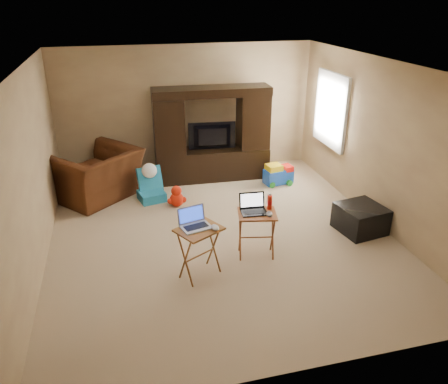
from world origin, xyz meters
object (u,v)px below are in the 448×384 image
object	(u,v)px
tray_table_right	(256,235)
laptop_right	(254,205)
ottoman	(361,219)
television	(213,137)
tray_table_left	(200,252)
plush_toy	(177,196)
mouse_left	(215,227)
mouse_right	(269,214)
water_bottle	(270,202)
push_toy	(278,174)
child_rocker	(151,185)
recliner	(97,175)
entertainment_center	(212,134)
laptop_left	(196,219)

from	to	relation	value
tray_table_right	laptop_right	size ratio (longest dim) A/B	1.91
ottoman	tray_table_right	distance (m)	1.80
television	tray_table_left	distance (m)	3.28
television	plush_toy	xyz separation A→B (m)	(-0.87, -1.04, -0.67)
tray_table_left	mouse_left	bearing A→B (deg)	-49.19
tray_table_left	mouse_right	xyz separation A→B (m)	(0.98, 0.15, 0.35)
plush_toy	water_bottle	bearing A→B (deg)	-59.02
mouse_left	ottoman	bearing A→B (deg)	14.17
push_toy	laptop_right	xyz separation A→B (m)	(-1.23, -2.27, 0.58)
television	child_rocker	xyz separation A→B (m)	(-1.27, -0.69, -0.57)
plush_toy	mouse_right	world-z (taller)	mouse_right
recliner	water_bottle	bearing A→B (deg)	92.91
tray_table_left	tray_table_right	world-z (taller)	tray_table_left
child_rocker	tray_table_right	size ratio (longest dim) A/B	0.86
tray_table_left	ottoman	bearing A→B (deg)	-17.24
recliner	tray_table_left	distance (m)	3.06
laptop_right	mouse_left	xyz separation A→B (m)	(-0.62, -0.36, -0.07)
entertainment_center	television	size ratio (longest dim) A/B	2.41
laptop_left	laptop_right	xyz separation A→B (m)	(0.84, 0.26, -0.02)
recliner	ottoman	distance (m)	4.50
child_rocker	tray_table_left	size ratio (longest dim) A/B	0.83
child_rocker	tray_table_left	distance (m)	2.45
ottoman	tray_table_left	xyz separation A→B (m)	(-2.62, -0.54, 0.14)
laptop_left	push_toy	bearing A→B (deg)	36.28
television	tray_table_right	bearing A→B (deg)	94.71
tray_table_left	laptop_left	world-z (taller)	laptop_left
television	child_rocker	bearing A→B (deg)	34.08
plush_toy	recliner	bearing A→B (deg)	152.09
recliner	mouse_left	xyz separation A→B (m)	(1.48, -2.84, 0.28)
television	water_bottle	xyz separation A→B (m)	(0.17, -2.77, -0.09)
recliner	push_toy	world-z (taller)	recliner
laptop_left	laptop_right	distance (m)	0.88
tray_table_left	water_bottle	size ratio (longest dim) A/B	3.37
laptop_right	water_bottle	distance (m)	0.25
entertainment_center	television	bearing A→B (deg)	-87.45
water_bottle	mouse_right	bearing A→B (deg)	-109.29
child_rocker	tray_table_right	bearing A→B (deg)	-73.26
mouse_left	laptop_right	bearing A→B (deg)	30.06
push_toy	tray_table_right	bearing A→B (deg)	-126.52
plush_toy	tray_table_right	world-z (taller)	tray_table_right
child_rocker	laptop_left	xyz separation A→B (m)	(0.36, -2.39, 0.52)
mouse_right	water_bottle	size ratio (longest dim) A/B	0.66
laptop_left	tray_table_right	bearing A→B (deg)	0.73
entertainment_center	child_rocker	bearing A→B (deg)	-147.24
tray_table_right	recliner	bearing A→B (deg)	142.15
child_rocker	mouse_right	world-z (taller)	mouse_right
ottoman	television	bearing A→B (deg)	124.01
child_rocker	ottoman	bearing A→B (deg)	-45.11
tray_table_right	water_bottle	size ratio (longest dim) A/B	3.25
tray_table_left	laptop_left	distance (m)	0.47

